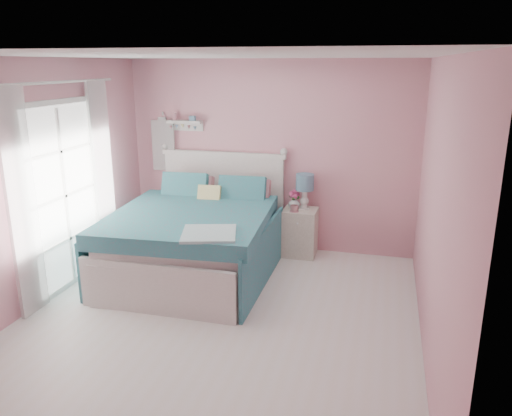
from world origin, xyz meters
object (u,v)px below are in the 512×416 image
at_px(bed, 196,239).
at_px(vase, 294,203).
at_px(nightstand, 300,232).
at_px(table_lamp, 305,185).
at_px(teacup, 294,208).

relative_size(bed, vase, 14.55).
bearing_deg(nightstand, table_lamp, 48.10).
relative_size(bed, nightstand, 3.68).
height_order(nightstand, table_lamp, table_lamp).
xyz_separation_m(bed, table_lamp, (1.19, 0.97, 0.55)).
height_order(bed, teacup, bed).
bearing_deg(table_lamp, teacup, -122.14).
bearing_deg(vase, nightstand, -16.56).
bearing_deg(teacup, table_lamp, 57.86).
height_order(nightstand, teacup, teacup).
height_order(bed, vase, bed).
distance_m(table_lamp, teacup, 0.35).
xyz_separation_m(table_lamp, teacup, (-0.11, -0.17, -0.29)).
relative_size(nightstand, vase, 3.95).
xyz_separation_m(nightstand, table_lamp, (0.04, 0.05, 0.65)).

